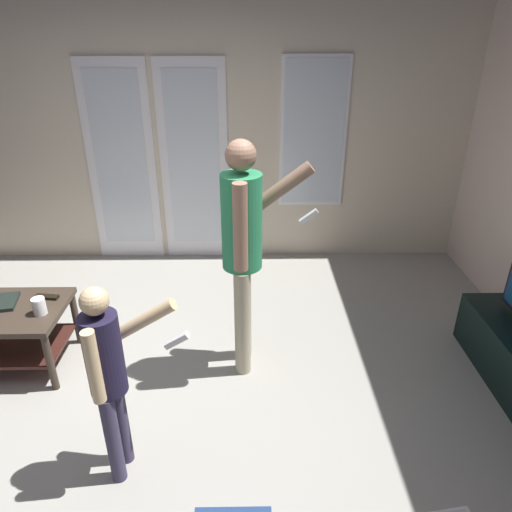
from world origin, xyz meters
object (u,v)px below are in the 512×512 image
person_child (109,369)px  cup_by_laptop (39,306)px  person_adult (244,241)px  dvd_remote_slim (47,297)px

person_child → cup_by_laptop: person_child is taller
person_adult → person_child: bearing=-126.4°
person_adult → cup_by_laptop: size_ratio=13.83×
person_child → dvd_remote_slim: bearing=125.7°
person_adult → person_child: (-0.67, -0.91, -0.28)m
person_adult → cup_by_laptop: person_adult is taller
person_adult → cup_by_laptop: 1.47m
person_adult → dvd_remote_slim: (-1.43, 0.14, -0.50)m
person_adult → person_child: 1.17m
dvd_remote_slim → person_child: bearing=-46.0°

